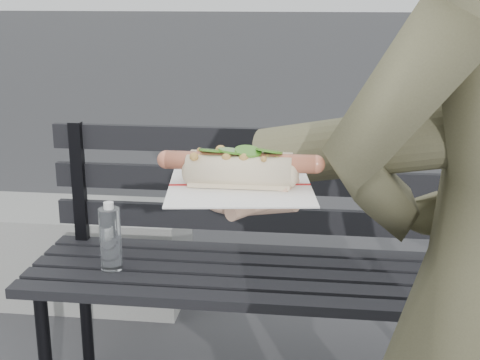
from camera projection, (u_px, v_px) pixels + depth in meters
name	position (u px, v px, depth m)	size (l,w,h in m)	color
park_bench	(275.00, 249.00, 2.04)	(1.50, 0.44, 0.88)	black
concrete_block	(47.00, 251.00, 2.88)	(1.20, 0.40, 0.40)	slate
held_hotdog	(382.00, 149.00, 0.92)	(0.62, 0.31, 0.20)	#4C4A32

